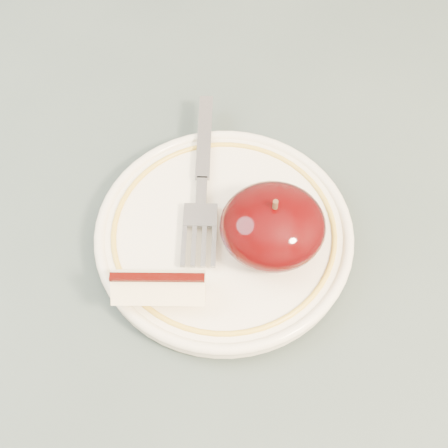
{
  "coord_description": "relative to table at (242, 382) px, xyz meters",
  "views": [
    {
      "loc": [
        -0.03,
        -0.17,
        1.19
      ],
      "look_at": [
        -0.01,
        0.09,
        0.78
      ],
      "focal_mm": 50.0,
      "sensor_mm": 36.0,
      "label": 1
    }
  ],
  "objects": [
    {
      "name": "apple_wedge",
      "position": [
        -0.06,
        0.04,
        0.12
      ],
      "size": [
        0.07,
        0.03,
        0.03
      ],
      "rotation": [
        0.0,
        0.0,
        -0.07
      ],
      "color": "#FFEEBB",
      "rests_on": "plate"
    },
    {
      "name": "apple_half",
      "position": [
        0.03,
        0.08,
        0.13
      ],
      "size": [
        0.08,
        0.08,
        0.06
      ],
      "color": "black",
      "rests_on": "plate"
    },
    {
      "name": "table",
      "position": [
        0.0,
        0.0,
        0.0
      ],
      "size": [
        0.9,
        0.9,
        0.75
      ],
      "color": "brown",
      "rests_on": "ground"
    },
    {
      "name": "plate",
      "position": [
        -0.01,
        0.09,
        0.1
      ],
      "size": [
        0.21,
        0.21,
        0.02
      ],
      "color": "#EFE7C9",
      "rests_on": "table"
    },
    {
      "name": "fork",
      "position": [
        -0.03,
        0.14,
        0.11
      ],
      "size": [
        0.03,
        0.18,
        0.0
      ],
      "rotation": [
        0.0,
        0.0,
        1.49
      ],
      "color": "gray",
      "rests_on": "plate"
    }
  ]
}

